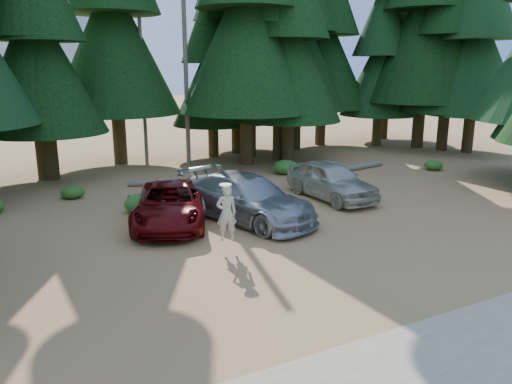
# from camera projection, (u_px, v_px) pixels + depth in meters

# --- Properties ---
(ground) EXTENTS (160.00, 160.00, 0.00)m
(ground) POSITION_uv_depth(u_px,v_px,m) (326.00, 248.00, 15.56)
(ground) COLOR #AF754A
(ground) RESTS_ON ground
(forest_belt_north) EXTENTS (36.00, 7.00, 22.00)m
(forest_belt_north) POSITION_uv_depth(u_px,v_px,m) (173.00, 165.00, 28.44)
(forest_belt_north) COLOR black
(forest_belt_north) RESTS_ON ground
(snag_front) EXTENTS (0.24, 0.24, 12.00)m
(snag_front) POSITION_uv_depth(u_px,v_px,m) (185.00, 56.00, 26.89)
(snag_front) COLOR #675E53
(snag_front) RESTS_ON ground
(snag_back) EXTENTS (0.20, 0.20, 10.00)m
(snag_back) POSITION_uv_depth(u_px,v_px,m) (142.00, 75.00, 27.53)
(snag_back) COLOR #675E53
(snag_back) RESTS_ON ground
(mountain_peak) EXTENTS (48.00, 50.00, 28.00)m
(mountain_peak) POSITION_uv_depth(u_px,v_px,m) (22.00, 23.00, 87.05)
(mountain_peak) COLOR #989BA0
(mountain_peak) RESTS_ON ground
(red_pickup) EXTENTS (4.24, 5.80, 1.47)m
(red_pickup) POSITION_uv_depth(u_px,v_px,m) (171.00, 204.00, 17.81)
(red_pickup) COLOR #5F0809
(red_pickup) RESTS_ON ground
(silver_minivan_center) EXTENTS (4.01, 6.17, 1.66)m
(silver_minivan_center) POSITION_uv_depth(u_px,v_px,m) (247.00, 198.00, 18.18)
(silver_minivan_center) COLOR #A6AAAE
(silver_minivan_center) RESTS_ON ground
(silver_minivan_right) EXTENTS (2.00, 4.76, 1.61)m
(silver_minivan_right) POSITION_uv_depth(u_px,v_px,m) (331.00, 180.00, 21.15)
(silver_minivan_right) COLOR beige
(silver_minivan_right) RESTS_ON ground
(frisbee_player) EXTENTS (0.70, 0.53, 1.75)m
(frisbee_player) POSITION_uv_depth(u_px,v_px,m) (227.00, 213.00, 14.99)
(frisbee_player) COLOR beige
(frisbee_player) RESTS_ON ground
(log_left) EXTENTS (3.04, 2.31, 0.26)m
(log_left) POSITION_uv_depth(u_px,v_px,m) (156.00, 189.00, 22.50)
(log_left) COLOR #675E53
(log_left) RESTS_ON ground
(log_mid) EXTENTS (3.09, 1.24, 0.26)m
(log_mid) POSITION_uv_depth(u_px,v_px,m) (162.00, 183.00, 23.64)
(log_mid) COLOR #675E53
(log_mid) RESTS_ON ground
(log_right) EXTENTS (4.86, 1.07, 0.31)m
(log_right) POSITION_uv_depth(u_px,v_px,m) (351.00, 168.00, 26.82)
(log_right) COLOR #675E53
(log_right) RESTS_ON ground
(shrub_left) EXTENTS (1.00, 1.00, 0.55)m
(shrub_left) POSITION_uv_depth(u_px,v_px,m) (73.00, 192.00, 21.34)
(shrub_left) COLOR #28621D
(shrub_left) RESTS_ON ground
(shrub_center_left) EXTENTS (1.26, 1.26, 0.69)m
(shrub_center_left) POSITION_uv_depth(u_px,v_px,m) (141.00, 203.00, 19.30)
(shrub_center_left) COLOR #28621D
(shrub_center_left) RESTS_ON ground
(shrub_center_right) EXTENTS (0.84, 0.84, 0.46)m
(shrub_center_right) POSITION_uv_depth(u_px,v_px,m) (198.00, 197.00, 20.65)
(shrub_center_right) COLOR #28621D
(shrub_center_right) RESTS_ON ground
(shrub_right) EXTENTS (1.10, 1.10, 0.60)m
(shrub_right) POSITION_uv_depth(u_px,v_px,m) (338.00, 181.00, 23.20)
(shrub_right) COLOR #28621D
(shrub_right) RESTS_ON ground
(shrub_far_right) EXTENTS (1.33, 1.33, 0.73)m
(shrub_far_right) POSITION_uv_depth(u_px,v_px,m) (286.00, 167.00, 26.08)
(shrub_far_right) COLOR #28621D
(shrub_far_right) RESTS_ON ground
(shrub_edge_east) EXTENTS (0.99, 0.99, 0.54)m
(shrub_edge_east) POSITION_uv_depth(u_px,v_px,m) (434.00, 165.00, 27.11)
(shrub_edge_east) COLOR #28621D
(shrub_edge_east) RESTS_ON ground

